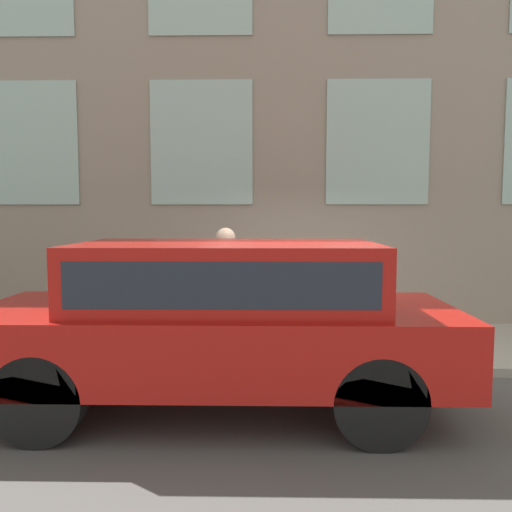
% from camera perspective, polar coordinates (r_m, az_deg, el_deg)
% --- Properties ---
extents(ground_plane, '(80.00, 80.00, 0.00)m').
position_cam_1_polar(ground_plane, '(6.46, 4.77, -13.60)').
color(ground_plane, '#514F4C').
extents(sidewalk, '(2.54, 60.00, 0.12)m').
position_cam_1_polar(sidewalk, '(7.65, 4.15, -10.15)').
color(sidewalk, '#A8A093').
rests_on(sidewalk, ground_plane).
extents(building_facade, '(0.33, 40.00, 9.55)m').
position_cam_1_polar(building_facade, '(9.22, 3.84, 22.09)').
color(building_facade, gray).
rests_on(building_facade, ground_plane).
extents(fire_hydrant, '(0.32, 0.44, 0.69)m').
position_cam_1_polar(fire_hydrant, '(6.98, 3.52, -8.14)').
color(fire_hydrant, '#2D7260').
rests_on(fire_hydrant, sidewalk).
extents(person, '(0.42, 0.28, 1.73)m').
position_cam_1_polar(person, '(6.99, -3.48, -2.40)').
color(person, '#232328').
rests_on(person, sidewalk).
extents(parked_truck_red_near, '(1.81, 4.82, 1.75)m').
position_cam_1_polar(parked_truck_red_near, '(5.14, -3.99, -6.60)').
color(parked_truck_red_near, black).
rests_on(parked_truck_red_near, ground_plane).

